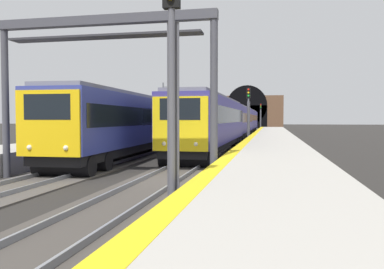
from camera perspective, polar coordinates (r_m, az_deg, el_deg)
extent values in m
plane|color=#282623|center=(15.41, -3.92, -6.68)|extent=(320.00, 320.00, 0.00)
cube|color=#ADA89E|center=(14.79, 11.77, -5.21)|extent=(112.00, 3.84, 0.97)
cube|color=yellow|center=(14.83, 5.31, -3.25)|extent=(112.00, 0.50, 0.01)
cube|color=#423D38|center=(15.41, -3.92, -6.57)|extent=(160.00, 2.81, 0.06)
cube|color=gray|center=(15.60, -6.47, -6.08)|extent=(160.00, 0.07, 0.15)
cube|color=gray|center=(15.22, -1.30, -6.28)|extent=(160.00, 0.07, 0.15)
cube|color=#4C4742|center=(17.18, -18.79, -5.76)|extent=(160.00, 3.16, 0.06)
cube|color=gray|center=(17.54, -20.82, -5.28)|extent=(160.00, 0.07, 0.15)
cube|color=gray|center=(16.82, -16.67, -5.55)|extent=(160.00, 0.07, 0.15)
cube|color=navy|center=(27.03, 2.93, 2.08)|extent=(18.31, 2.93, 2.81)
cube|color=black|center=(27.03, 2.93, 2.82)|extent=(17.58, 2.96, 0.99)
cube|color=slate|center=(27.06, 2.93, 5.27)|extent=(17.76, 2.51, 0.20)
cube|color=black|center=(27.08, 2.92, -1.26)|extent=(17.94, 2.60, 0.47)
cylinder|color=black|center=(19.07, -1.05, -3.66)|extent=(0.87, 2.55, 0.85)
cylinder|color=black|center=(20.81, 0.08, -3.16)|extent=(0.87, 2.55, 0.85)
cylinder|color=black|center=(33.43, 4.68, -1.10)|extent=(0.87, 2.55, 0.85)
cylinder|color=black|center=(35.21, 5.06, -0.93)|extent=(0.87, 2.55, 0.85)
cube|color=yellow|center=(18.02, -1.76, 1.57)|extent=(0.14, 2.65, 2.55)
cube|color=black|center=(17.98, -1.80, 3.76)|extent=(0.06, 1.93, 1.01)
sphere|color=#F2EACC|center=(17.83, 0.57, -1.42)|extent=(0.20, 0.20, 0.20)
sphere|color=#F2EACC|center=(18.20, -4.12, -1.35)|extent=(0.20, 0.20, 0.20)
cube|color=navy|center=(45.91, 6.51, 2.16)|extent=(18.31, 2.93, 2.81)
cube|color=black|center=(45.91, 6.51, 2.44)|extent=(17.58, 2.96, 0.97)
cube|color=slate|center=(45.93, 6.52, 4.04)|extent=(17.76, 2.51, 0.20)
cube|color=black|center=(45.94, 6.50, 0.20)|extent=(17.94, 2.60, 0.47)
cylinder|color=black|center=(38.24, 5.36, -0.67)|extent=(0.87, 2.55, 0.85)
cylinder|color=black|center=(40.03, 5.66, -0.54)|extent=(0.87, 2.55, 0.85)
cylinder|color=black|center=(51.88, 7.15, 0.10)|extent=(0.87, 2.55, 0.85)
cylinder|color=black|center=(53.67, 7.31, 0.17)|extent=(0.87, 2.55, 0.85)
cube|color=navy|center=(64.86, 8.00, 2.20)|extent=(18.31, 2.93, 2.81)
cube|color=black|center=(64.86, 8.01, 2.44)|extent=(17.58, 2.96, 0.86)
cube|color=slate|center=(64.88, 8.01, 3.52)|extent=(17.76, 2.51, 0.20)
cube|color=black|center=(64.88, 8.00, 0.80)|extent=(17.94, 2.60, 0.47)
cylinder|color=black|center=(57.15, 7.43, 0.30)|extent=(0.87, 2.55, 0.85)
cylinder|color=black|center=(58.94, 7.58, 0.36)|extent=(0.87, 2.55, 0.85)
cylinder|color=black|center=(70.84, 8.34, 0.68)|extent=(0.87, 2.55, 0.85)
cylinder|color=black|center=(72.64, 8.44, 0.72)|extent=(0.87, 2.55, 0.85)
cube|color=navy|center=(24.60, -8.95, 2.08)|extent=(19.33, 3.30, 2.72)
cube|color=black|center=(24.60, -8.95, 2.59)|extent=(18.56, 3.31, 0.97)
cube|color=slate|center=(24.64, -8.97, 5.47)|extent=(18.74, 2.87, 0.20)
cube|color=black|center=(24.65, -8.92, -1.51)|extent=(18.94, 2.96, 0.51)
cylinder|color=black|center=(16.90, -18.30, -4.44)|extent=(0.99, 2.55, 0.91)
cylinder|color=black|center=(18.49, -15.65, -3.83)|extent=(0.99, 2.55, 0.91)
cylinder|color=black|center=(31.07, -4.93, -1.30)|extent=(0.99, 2.55, 0.91)
cylinder|color=black|center=(32.81, -4.12, -1.10)|extent=(0.99, 2.55, 0.91)
cube|color=#E5B20F|center=(15.76, -20.40, 1.54)|extent=(0.20, 2.63, 2.55)
cube|color=black|center=(15.73, -20.53, 3.82)|extent=(0.10, 1.92, 0.98)
sphere|color=#F2EACC|center=(15.38, -18.04, -1.89)|extent=(0.20, 0.20, 0.20)
sphere|color=#F2EACC|center=(16.14, -22.77, -1.76)|extent=(0.20, 0.20, 0.20)
cube|color=navy|center=(43.68, 0.21, 2.20)|extent=(19.33, 3.30, 2.72)
cube|color=black|center=(43.68, 0.21, 2.59)|extent=(18.56, 3.31, 0.80)
cube|color=slate|center=(43.70, 0.21, 4.11)|extent=(18.74, 2.87, 0.20)
cube|color=black|center=(43.71, 0.21, 0.18)|extent=(18.94, 2.96, 0.51)
cylinder|color=black|center=(35.38, -2.12, -0.85)|extent=(0.99, 2.55, 0.91)
cylinder|color=black|center=(37.14, -1.54, -0.70)|extent=(0.99, 2.55, 0.91)
cylinder|color=black|center=(50.34, 1.50, 0.09)|extent=(0.99, 2.55, 0.91)
cylinder|color=black|center=(52.12, 1.79, 0.17)|extent=(0.99, 2.55, 0.91)
cube|color=navy|center=(63.20, 3.76, 2.23)|extent=(19.33, 3.30, 2.72)
cube|color=black|center=(63.20, 3.76, 2.47)|extent=(18.56, 3.31, 0.78)
cube|color=slate|center=(63.22, 3.76, 3.55)|extent=(18.74, 2.87, 0.20)
cube|color=black|center=(63.22, 3.75, 0.83)|extent=(18.94, 2.96, 0.51)
cylinder|color=black|center=(54.66, 2.78, 0.26)|extent=(0.99, 2.55, 0.91)
cylinder|color=black|center=(56.45, 3.00, 0.33)|extent=(0.99, 2.55, 0.91)
cylinder|color=black|center=(70.02, 4.36, 0.71)|extent=(0.99, 2.55, 0.91)
cylinder|color=black|center=(71.82, 4.50, 0.75)|extent=(0.99, 2.55, 0.91)
cube|color=black|center=(43.73, 0.21, 4.83)|extent=(1.35, 1.68, 0.90)
cylinder|color=#4C4C54|center=(8.86, -2.99, 2.57)|extent=(0.16, 0.16, 4.89)
cube|color=#4C4C54|center=(9.00, -2.77, 2.56)|extent=(0.04, 0.28, 4.41)
cylinder|color=#4C4C54|center=(38.45, 8.28, 1.98)|extent=(0.16, 0.16, 4.41)
cube|color=black|center=(38.53, 8.30, 6.05)|extent=(0.20, 0.38, 1.05)
cube|color=#4C4C54|center=(38.59, 8.29, 1.99)|extent=(0.04, 0.28, 3.97)
sphere|color=red|center=(38.43, 8.30, 6.54)|extent=(0.20, 0.20, 0.20)
sphere|color=yellow|center=(38.41, 8.29, 6.10)|extent=(0.20, 0.20, 0.20)
sphere|color=green|center=(38.39, 8.29, 5.65)|extent=(0.20, 0.20, 0.20)
cylinder|color=#4C4C54|center=(81.66, 10.05, 2.17)|extent=(0.16, 0.16, 4.51)
cube|color=black|center=(81.71, 10.06, 4.12)|extent=(0.20, 0.38, 1.05)
cube|color=#4C4C54|center=(81.80, 10.05, 2.17)|extent=(0.04, 0.28, 4.06)
sphere|color=red|center=(81.59, 10.06, 4.35)|extent=(0.20, 0.20, 0.20)
sphere|color=yellow|center=(81.58, 10.06, 4.14)|extent=(0.20, 0.20, 0.20)
sphere|color=green|center=(81.57, 10.06, 3.93)|extent=(0.20, 0.20, 0.20)
cylinder|color=#3F3F47|center=(17.60, -25.71, 4.02)|extent=(0.28, 0.28, 6.01)
cylinder|color=#3F3F47|center=(14.16, 3.23, 4.72)|extent=(0.28, 0.28, 6.01)
cube|color=#3F3F47|center=(15.83, -12.95, 16.04)|extent=(0.36, 8.87, 0.35)
cube|color=#2D2D33|center=(15.69, -12.93, 13.82)|extent=(0.70, 7.73, 0.08)
cube|color=brown|center=(103.40, 8.09, 3.30)|extent=(2.36, 18.66, 8.48)
cube|color=black|center=(102.16, 8.05, 2.60)|extent=(0.12, 10.45, 5.94)
cylinder|color=black|center=(102.21, 8.06, 4.27)|extent=(0.12, 10.45, 10.45)
cylinder|color=#595B60|center=(55.27, -4.25, 3.72)|extent=(0.22, 0.22, 7.54)
cylinder|color=#595B60|center=(55.14, -3.11, 7.03)|extent=(0.08, 2.27, 0.08)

